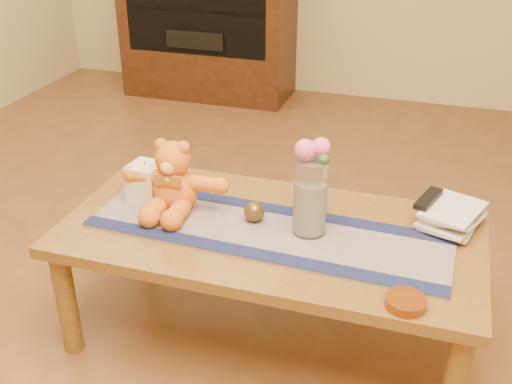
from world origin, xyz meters
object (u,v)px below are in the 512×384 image
(glass_vase, at_px, (310,197))
(tv_remote, at_px, (428,199))
(teddy_bear, at_px, (175,176))
(amber_dish, at_px, (406,302))
(bronze_ball, at_px, (254,212))
(pillar_candle, at_px, (147,182))
(book_bottom, at_px, (427,217))

(glass_vase, distance_m, tv_remote, 0.42)
(teddy_bear, relative_size, amber_dish, 3.16)
(tv_remote, bearing_deg, bronze_ball, -143.74)
(teddy_bear, bearing_deg, tv_remote, 10.15)
(pillar_candle, relative_size, amber_dish, 1.17)
(teddy_bear, xyz_separation_m, bronze_ball, (0.29, -0.01, -0.09))
(bronze_ball, height_order, book_bottom, bronze_ball)
(glass_vase, bearing_deg, book_bottom, 30.16)
(teddy_bear, xyz_separation_m, glass_vase, (0.48, -0.02, 0.01))
(tv_remote, xyz_separation_m, amber_dish, (-0.02, -0.50, -0.07))
(glass_vase, bearing_deg, teddy_bear, 177.85)
(bronze_ball, xyz_separation_m, amber_dish, (0.54, -0.30, -0.03))
(bronze_ball, relative_size, tv_remote, 0.44)
(teddy_bear, xyz_separation_m, pillar_candle, (-0.13, 0.03, -0.05))
(teddy_bear, distance_m, bronze_ball, 0.30)
(bronze_ball, height_order, tv_remote, tv_remote)
(book_bottom, bearing_deg, tv_remote, -93.00)
(teddy_bear, bearing_deg, book_bottom, 10.72)
(pillar_candle, xyz_separation_m, bronze_ball, (0.42, -0.04, -0.03))
(bronze_ball, bearing_deg, book_bottom, 19.79)
(amber_dish, bearing_deg, tv_remote, 87.71)
(teddy_bear, xyz_separation_m, tv_remote, (0.85, 0.18, -0.04))
(glass_vase, distance_m, amber_dish, 0.47)
(teddy_bear, distance_m, pillar_candle, 0.14)
(bronze_ball, xyz_separation_m, book_bottom, (0.56, 0.20, -0.03))
(teddy_bear, distance_m, amber_dish, 0.89)
(tv_remote, bearing_deg, glass_vase, -133.53)
(teddy_bear, height_order, amber_dish, teddy_bear)
(pillar_candle, bearing_deg, book_bottom, 9.53)
(glass_vase, relative_size, amber_dish, 2.28)
(teddy_bear, height_order, book_bottom, teddy_bear)
(pillar_candle, bearing_deg, teddy_bear, -13.37)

